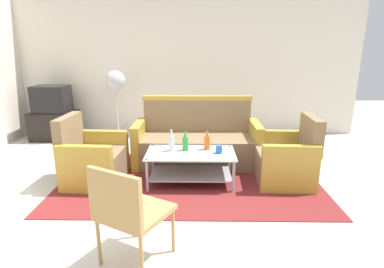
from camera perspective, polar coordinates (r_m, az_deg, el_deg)
The scene contains 15 objects.
ground_plane at distance 3.44m, azimuth -2.19°, elevation -13.35°, with size 14.00×14.00×0.00m, color beige.
wall_back at distance 6.07m, azimuth -0.80°, elevation 13.19°, with size 6.52×0.12×2.80m.
rug at distance 4.08m, azimuth -0.45°, elevation -8.37°, with size 3.28×2.01×0.01m, color maroon.
couch at distance 4.54m, azimuth 0.94°, elevation -1.64°, with size 1.80×0.74×0.96m.
armchair_left at distance 4.13m, azimuth -17.86°, elevation -4.65°, with size 0.73×0.79×0.85m.
armchair_right at distance 4.11m, azimuth 17.00°, elevation -4.66°, with size 0.73×0.79×0.85m.
coffee_table at distance 3.89m, azimuth -0.25°, elevation -5.36°, with size 1.10×0.60×0.40m.
bottle_green at distance 3.89m, azimuth -1.23°, elevation -1.74°, with size 0.08×0.08×0.24m.
bottle_clear at distance 3.88m, azimuth -3.80°, elevation -1.64°, with size 0.07×0.07×0.27m.
bottle_orange at distance 3.93m, azimuth 2.79°, elevation -1.58°, with size 0.07×0.07×0.24m.
cup at distance 3.81m, azimuth 4.99°, elevation -2.84°, with size 0.08×0.08×0.10m, color #2659A5.
tv_stand at distance 6.31m, azimuth -23.98°, elevation 1.44°, with size 0.80×0.50×0.52m, color black.
television at distance 6.22m, azimuth -24.48°, elevation 5.92°, with size 0.60×0.45×0.48m.
pedestal_fan at distance 5.83m, azimuth -13.93°, elevation 8.81°, with size 0.36×0.36×1.27m.
wicker_chair at distance 2.45m, azimuth -11.82°, elevation -13.32°, with size 0.65×0.65×0.84m.
Camera 1 is at (0.17, -3.00, 1.67)m, focal length 28.90 mm.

